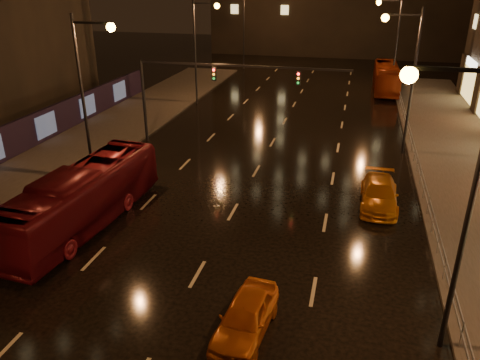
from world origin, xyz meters
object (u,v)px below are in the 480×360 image
at_px(taxi_near, 246,317).
at_px(taxi_far, 379,194).
at_px(bus_curb, 386,77).
at_px(bus_red, 83,198).

height_order(taxi_near, taxi_far, taxi_far).
bearing_deg(taxi_near, bus_curb, 86.95).
bearing_deg(taxi_near, bus_red, 155.02).
xyz_separation_m(bus_red, taxi_near, (9.86, -5.77, -0.85)).
relative_size(bus_curb, taxi_near, 2.58).
height_order(bus_red, bus_curb, bus_red).
distance_m(bus_red, taxi_near, 11.46).
bearing_deg(bus_red, bus_curb, 69.84).
height_order(bus_red, taxi_near, bus_red).
xyz_separation_m(bus_red, taxi_far, (14.70, 5.97, -0.84)).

